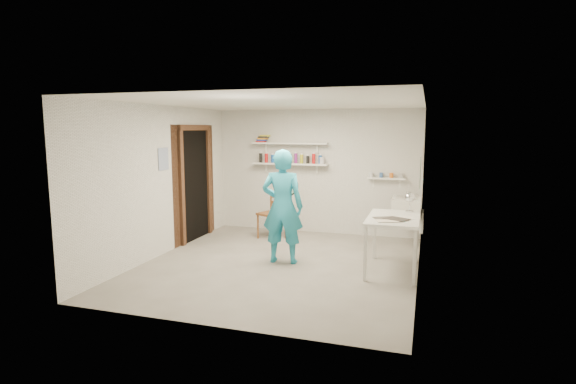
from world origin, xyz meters
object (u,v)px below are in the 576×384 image
(belfast_sink, at_px, (406,206))
(wooden_chair, at_px, (272,214))
(wall_clock, at_px, (288,186))
(work_table, at_px, (393,244))
(desk_lamp, at_px, (410,197))
(man, at_px, (283,207))

(belfast_sink, distance_m, wooden_chair, 2.43)
(wall_clock, bearing_deg, work_table, -11.69)
(belfast_sink, bearing_deg, desk_lamp, -85.32)
(belfast_sink, height_order, wooden_chair, wooden_chair)
(wooden_chair, height_order, work_table, wooden_chair)
(belfast_sink, distance_m, wall_clock, 2.25)
(desk_lamp, bearing_deg, man, -163.88)
(wall_clock, bearing_deg, man, -101.74)
(man, relative_size, wooden_chair, 1.86)
(wall_clock, xyz_separation_m, wooden_chair, (-0.68, 1.15, -0.69))
(wooden_chair, bearing_deg, wall_clock, -35.25)
(belfast_sink, relative_size, wall_clock, 1.93)
(work_table, height_order, desk_lamp, desk_lamp)
(wooden_chair, bearing_deg, man, -40.17)
(wooden_chair, xyz_separation_m, desk_lamp, (2.49, -0.84, 0.55))
(man, bearing_deg, work_table, 176.02)
(wooden_chair, relative_size, work_table, 0.78)
(wall_clock, bearing_deg, wooden_chair, 114.67)
(belfast_sink, relative_size, work_table, 0.50)
(wall_clock, xyz_separation_m, desk_lamp, (1.81, 0.31, -0.14))
(belfast_sink, bearing_deg, work_table, -94.12)
(man, height_order, desk_lamp, man)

